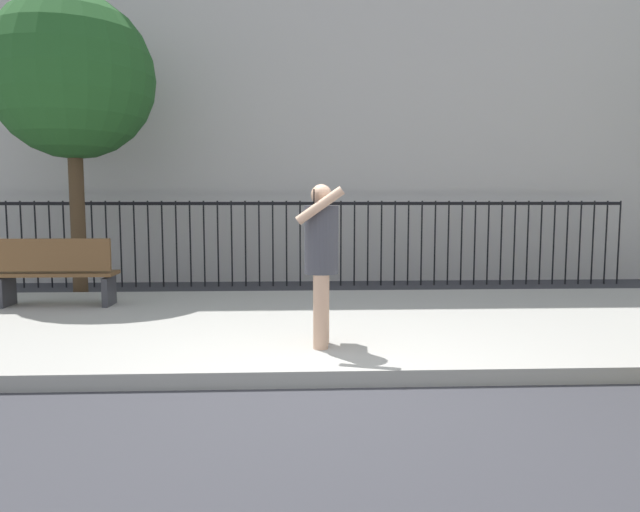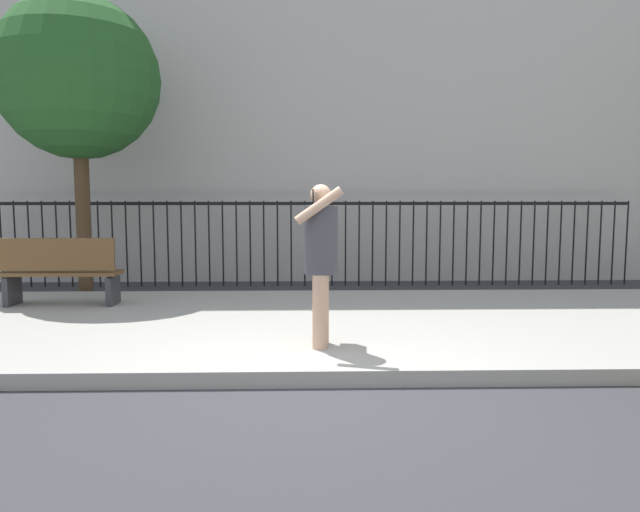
% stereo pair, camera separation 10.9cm
% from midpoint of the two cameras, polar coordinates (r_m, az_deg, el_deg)
% --- Properties ---
extents(ground_plane, '(60.00, 60.00, 0.00)m').
position_cam_midpoint_polar(ground_plane, '(5.06, -0.43, -13.07)').
color(ground_plane, '#333338').
extents(sidewalk, '(28.00, 4.40, 0.15)m').
position_cam_midpoint_polar(sidewalk, '(7.16, -1.09, -6.84)').
color(sidewalk, '#9E9B93').
rests_on(sidewalk, ground).
extents(building_facade, '(28.00, 4.00, 9.83)m').
position_cam_midpoint_polar(building_facade, '(13.69, -1.84, 19.57)').
color(building_facade, '#BCB7B2').
rests_on(building_facade, ground).
extents(iron_fence, '(12.03, 0.04, 1.60)m').
position_cam_midpoint_polar(iron_fence, '(10.71, -1.60, 2.42)').
color(iron_fence, black).
rests_on(iron_fence, ground).
extents(pedestrian_on_phone, '(0.48, 0.68, 1.62)m').
position_cam_midpoint_polar(pedestrian_on_phone, '(5.71, -0.40, 0.29)').
color(pedestrian_on_phone, tan).
rests_on(pedestrian_on_phone, sidewalk).
extents(street_bench, '(1.60, 0.45, 0.95)m').
position_cam_midpoint_polar(street_bench, '(8.68, -25.26, -1.33)').
color(street_bench, brown).
rests_on(street_bench, sidewalk).
extents(street_tree_mid, '(2.58, 2.58, 4.85)m').
position_cam_midpoint_polar(street_tree_mid, '(10.29, -23.79, 15.92)').
color(street_tree_mid, '#4C3823').
rests_on(street_tree_mid, ground).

